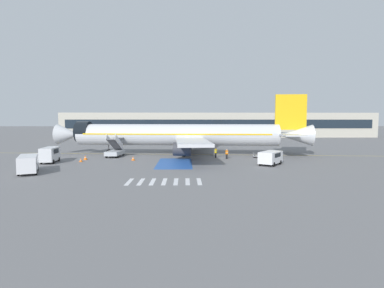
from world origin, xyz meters
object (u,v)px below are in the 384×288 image
object	(u,v)px
ground_crew_0	(216,152)
fuel_tanker	(213,138)
service_van_1	(271,157)
ground_crew_1	(227,153)
traffic_cone_1	(85,158)
service_van_2	(28,163)
traffic_cone_0	(81,160)
boarding_stairs_forward	(115,151)
traffic_cone_2	(133,158)
airliner	(180,135)
baggage_cart	(261,156)
service_van_0	(50,154)
terminal_building	(219,125)

from	to	relation	value
ground_crew_0	fuel_tanker	bearing A→B (deg)	34.33
service_van_1	ground_crew_1	size ratio (longest dim) A/B	2.91
fuel_tanker	ground_crew_0	size ratio (longest dim) A/B	5.89
traffic_cone_1	service_van_1	bearing A→B (deg)	-12.76
service_van_2	traffic_cone_0	bearing A→B (deg)	-129.53
ground_crew_0	traffic_cone_0	distance (m)	21.65
traffic_cone_0	boarding_stairs_forward	bearing A→B (deg)	60.00
service_van_1	traffic_cone_2	bearing A→B (deg)	-158.10
airliner	traffic_cone_0	xyz separation A→B (m)	(-15.03, -9.88, -3.36)
boarding_stairs_forward	service_van_1	xyz separation A→B (m)	(24.32, -10.43, 0.17)
ground_crew_1	traffic_cone_2	bearing A→B (deg)	177.90
service_van_2	baggage_cart	size ratio (longest dim) A/B	2.12
baggage_cart	fuel_tanker	bearing A→B (deg)	17.35
service_van_2	ground_crew_1	bearing A→B (deg)	-176.62
airliner	traffic_cone_0	size ratio (longest dim) A/B	86.59
service_van_0	ground_crew_1	world-z (taller)	service_van_0
boarding_stairs_forward	ground_crew_1	size ratio (longest dim) A/B	3.38
ground_crew_0	service_van_2	bearing A→B (deg)	159.62
service_van_2	terminal_building	distance (m)	87.13
traffic_cone_0	service_van_2	bearing A→B (deg)	-106.25
fuel_tanker	service_van_0	distance (m)	45.68
airliner	ground_crew_1	size ratio (longest dim) A/B	29.86
service_van_0	baggage_cart	distance (m)	33.61
traffic_cone_2	traffic_cone_1	bearing A→B (deg)	173.18
service_van_1	fuel_tanker	bearing A→B (deg)	133.37
airliner	service_van_2	size ratio (longest dim) A/B	8.12
boarding_stairs_forward	traffic_cone_0	xyz separation A→B (m)	(-3.74, -6.47, -0.72)
boarding_stairs_forward	baggage_cart	distance (m)	25.20
service_van_0	service_van_1	distance (m)	32.47
service_van_1	terminal_building	size ratio (longest dim) A/B	0.04
service_van_2	baggage_cart	bearing A→B (deg)	-178.66
service_van_2	fuel_tanker	bearing A→B (deg)	-143.58
service_van_2	traffic_cone_0	xyz separation A→B (m)	(2.86, 9.80, -0.98)
fuel_tanker	traffic_cone_1	xyz separation A→B (m)	(-23.67, -33.01, -1.27)
traffic_cone_0	terminal_building	bearing A→B (deg)	67.72
service_van_1	traffic_cone_0	xyz separation A→B (m)	(-28.05, 3.96, -0.89)
airliner	service_van_0	size ratio (longest dim) A/B	9.92
traffic_cone_2	ground_crew_0	bearing A→B (deg)	12.77
traffic_cone_2	service_van_0	bearing A→B (deg)	-169.23
airliner	traffic_cone_1	xyz separation A→B (m)	(-15.13, -7.46, -3.29)
traffic_cone_0	traffic_cone_1	world-z (taller)	traffic_cone_1
ground_crew_1	terminal_building	size ratio (longest dim) A/B	0.01
airliner	baggage_cart	distance (m)	15.14
traffic_cone_0	traffic_cone_1	distance (m)	2.42
baggage_cart	ground_crew_1	xyz separation A→B (m)	(-6.05, -1.65, 0.66)
baggage_cart	traffic_cone_0	world-z (taller)	baggage_cart
fuel_tanker	traffic_cone_2	distance (m)	37.49
service_van_0	ground_crew_0	distance (m)	25.98
ground_crew_0	ground_crew_1	world-z (taller)	ground_crew_0
boarding_stairs_forward	ground_crew_1	distance (m)	19.38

